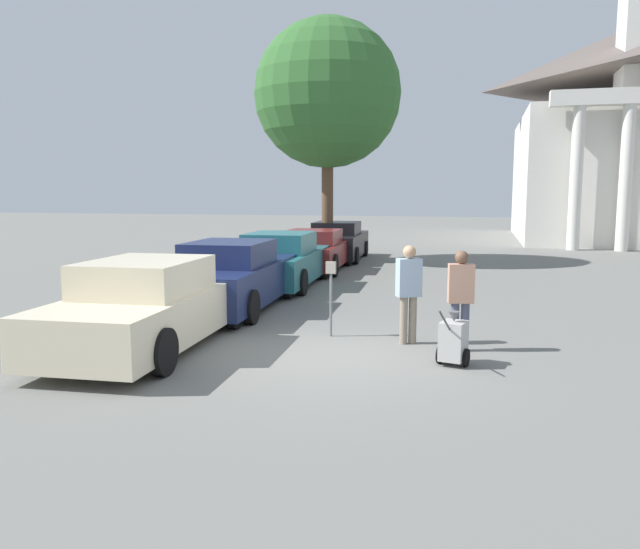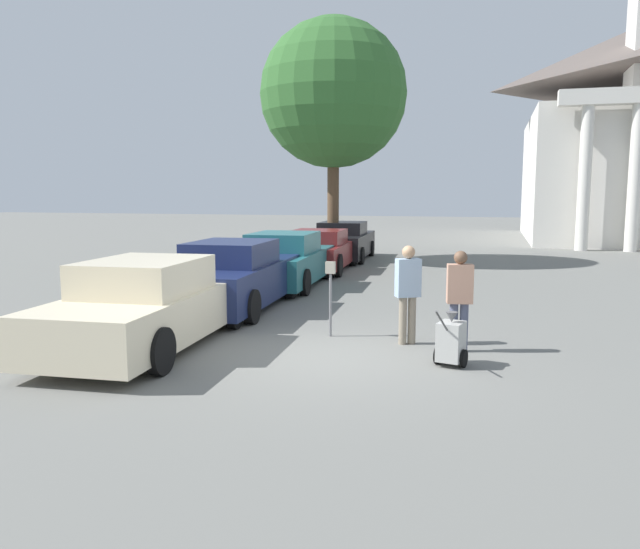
# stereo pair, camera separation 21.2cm
# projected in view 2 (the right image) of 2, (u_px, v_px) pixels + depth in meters

# --- Properties ---
(ground_plane) EXTENTS (120.00, 120.00, 0.00)m
(ground_plane) POSITION_uv_depth(u_px,v_px,m) (324.00, 357.00, 10.16)
(ground_plane) COLOR slate
(parked_car_cream) EXTENTS (2.30, 5.27, 1.54)m
(parked_car_cream) POSITION_uv_depth(u_px,v_px,m) (150.00, 306.00, 10.76)
(parked_car_cream) COLOR beige
(parked_car_cream) RESTS_ON ground_plane
(parked_car_navy) EXTENTS (2.26, 5.16, 1.57)m
(parked_car_navy) POSITION_uv_depth(u_px,v_px,m) (234.00, 277.00, 14.26)
(parked_car_navy) COLOR #19234C
(parked_car_navy) RESTS_ON ground_plane
(parked_car_teal) EXTENTS (2.30, 5.17, 1.53)m
(parked_car_teal) POSITION_uv_depth(u_px,v_px,m) (285.00, 261.00, 17.75)
(parked_car_teal) COLOR #23666B
(parked_car_teal) RESTS_ON ground_plane
(parked_car_maroon) EXTENTS (2.28, 5.00, 1.40)m
(parked_car_maroon) POSITION_uv_depth(u_px,v_px,m) (319.00, 251.00, 21.24)
(parked_car_maroon) COLOR maroon
(parked_car_maroon) RESTS_ON ground_plane
(parked_car_black) EXTENTS (2.26, 4.94, 1.51)m
(parked_car_black) POSITION_uv_depth(u_px,v_px,m) (343.00, 242.00, 24.63)
(parked_car_black) COLOR black
(parked_car_black) RESTS_ON ground_plane
(parking_meter) EXTENTS (0.18, 0.09, 1.40)m
(parking_meter) POSITION_uv_depth(u_px,v_px,m) (330.00, 285.00, 11.47)
(parking_meter) COLOR slate
(parking_meter) RESTS_ON ground_plane
(person_worker) EXTENTS (0.47, 0.39, 1.74)m
(person_worker) POSITION_uv_depth(u_px,v_px,m) (408.00, 288.00, 10.89)
(person_worker) COLOR gray
(person_worker) RESTS_ON ground_plane
(person_supervisor) EXTENTS (0.45, 0.29, 1.70)m
(person_supervisor) POSITION_uv_depth(u_px,v_px,m) (460.00, 295.00, 10.37)
(person_supervisor) COLOR #515670
(person_supervisor) RESTS_ON ground_plane
(equipment_cart) EXTENTS (0.52, 1.00, 1.00)m
(equipment_cart) POSITION_uv_depth(u_px,v_px,m) (451.00, 341.00, 9.59)
(equipment_cart) COLOR #B2B2AD
(equipment_cart) RESTS_ON ground_plane
(church) EXTENTS (10.60, 15.15, 22.61)m
(church) POSITION_uv_depth(u_px,v_px,m) (630.00, 129.00, 33.95)
(church) COLOR silver
(church) RESTS_ON ground_plane
(shade_tree) EXTENTS (5.49, 5.49, 9.05)m
(shade_tree) POSITION_uv_depth(u_px,v_px,m) (333.00, 94.00, 23.20)
(shade_tree) COLOR brown
(shade_tree) RESTS_ON ground_plane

